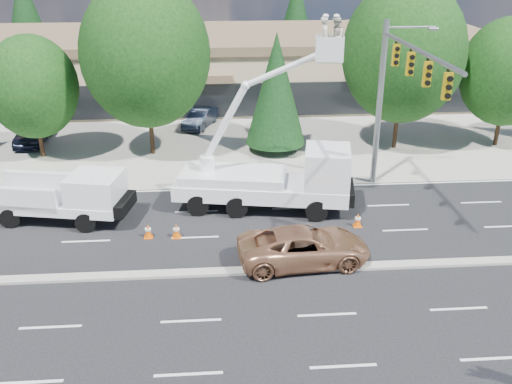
{
  "coord_description": "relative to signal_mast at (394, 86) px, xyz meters",
  "views": [
    {
      "loc": [
        1.09,
        -20.38,
        12.61
      ],
      "look_at": [
        2.82,
        2.8,
        2.4
      ],
      "focal_mm": 40.0,
      "sensor_mm": 36.0,
      "label": 1
    }
  ],
  "objects": [
    {
      "name": "traffic_cone_c",
      "position": [
        -10.89,
        -3.75,
        -5.72
      ],
      "size": [
        0.4,
        0.4,
        0.7
      ],
      "color": "#EB5A07",
      "rests_on": "ground"
    },
    {
      "name": "parked_car_east",
      "position": [
        -10.03,
        13.58,
        -5.36
      ],
      "size": [
        2.78,
        4.47,
        1.39
      ],
      "primitive_type": "imported",
      "rotation": [
        0.0,
        0.0,
        -0.34
      ],
      "color": "black",
      "rests_on": "ground"
    },
    {
      "name": "tree_front_c",
      "position": [
        -20.03,
        7.96,
        -1.57
      ],
      "size": [
        5.53,
        5.53,
        7.67
      ],
      "color": "#332114",
      "rests_on": "ground"
    },
    {
      "name": "tree_back_d",
      "position": [
        11.97,
        34.96,
        -0.57
      ],
      "size": [
        5.19,
        5.19,
        10.24
      ],
      "color": "#332114",
      "rests_on": "ground"
    },
    {
      "name": "strip_mall",
      "position": [
        -10.03,
        22.93,
        -3.23
      ],
      "size": [
        50.4,
        15.4,
        5.5
      ],
      "color": "tan",
      "rests_on": "ground"
    },
    {
      "name": "road_median",
      "position": [
        -10.03,
        -7.04,
        -6.0
      ],
      "size": [
        120.0,
        0.55,
        0.12
      ],
      "primitive_type": "cube",
      "color": "gray",
      "rests_on": "ground"
    },
    {
      "name": "tree_back_b",
      "position": [
        -14.03,
        34.96,
        -0.56
      ],
      "size": [
        5.2,
        5.2,
        10.25
      ],
      "color": "#332114",
      "rests_on": "ground"
    },
    {
      "name": "ground",
      "position": [
        -10.03,
        -7.04,
        -6.06
      ],
      "size": [
        140.0,
        140.0,
        0.0
      ],
      "primitive_type": "plane",
      "color": "black",
      "rests_on": "ground"
    },
    {
      "name": "tree_front_d",
      "position": [
        -13.03,
        7.96,
        0.35
      ],
      "size": [
        7.88,
        7.88,
        10.94
      ],
      "color": "#332114",
      "rests_on": "ground"
    },
    {
      "name": "utility_pickup",
      "position": [
        -16.29,
        -1.53,
        -5.03
      ],
      "size": [
        6.83,
        3.61,
        2.49
      ],
      "rotation": [
        0.0,
        0.0,
        -0.2
      ],
      "color": "white",
      "rests_on": "ground"
    },
    {
      "name": "tree_front_g",
      "position": [
        9.97,
        7.96,
        -1.12
      ],
      "size": [
        6.08,
        6.08,
        8.44
      ],
      "color": "#332114",
      "rests_on": "ground"
    },
    {
      "name": "concrete_apron",
      "position": [
        -10.03,
        12.96,
        -6.05
      ],
      "size": [
        140.0,
        22.0,
        0.01
      ],
      "primitive_type": "cube",
      "color": "gray",
      "rests_on": "ground"
    },
    {
      "name": "tree_back_a",
      "position": [
        -28.03,
        34.96,
        -0.49
      ],
      "size": [
        5.27,
        5.27,
        10.38
      ],
      "color": "#332114",
      "rests_on": "ground"
    },
    {
      "name": "parked_car_west",
      "position": [
        -21.38,
        10.76,
        -5.23
      ],
      "size": [
        2.22,
        4.93,
        1.64
      ],
      "primitive_type": "imported",
      "rotation": [
        0.0,
        0.0,
        0.06
      ],
      "color": "black",
      "rests_on": "ground"
    },
    {
      "name": "tree_back_c",
      "position": [
        -0.03,
        34.96,
        -0.88
      ],
      "size": [
        4.89,
        4.89,
        9.64
      ],
      "color": "#332114",
      "rests_on": "ground"
    },
    {
      "name": "tree_front_e",
      "position": [
        -5.03,
        7.96,
        -1.96
      ],
      "size": [
        3.88,
        3.88,
        7.64
      ],
      "color": "#332114",
      "rests_on": "ground"
    },
    {
      "name": "minivan",
      "position": [
        -5.34,
        -6.44,
        -5.27
      ],
      "size": [
        5.83,
        3.08,
        1.56
      ],
      "primitive_type": "imported",
      "rotation": [
        0.0,
        0.0,
        1.66
      ],
      "color": "#AF7955",
      "rests_on": "ground"
    },
    {
      "name": "traffic_cone_b",
      "position": [
        -12.2,
        -3.66,
        -5.72
      ],
      "size": [
        0.4,
        0.4,
        0.7
      ],
      "color": "#EB5A07",
      "rests_on": "ground"
    },
    {
      "name": "tree_front_f",
      "position": [
        2.97,
        7.96,
        0.21
      ],
      "size": [
        7.71,
        7.71,
        10.7
      ],
      "color": "#332114",
      "rests_on": "ground"
    },
    {
      "name": "bucket_truck",
      "position": [
        -5.77,
        -1.01,
        -3.93
      ],
      "size": [
        9.36,
        4.17,
        9.7
      ],
      "rotation": [
        0.0,
        0.0,
        -0.18
      ],
      "color": "white",
      "rests_on": "ground"
    },
    {
      "name": "signal_mast",
      "position": [
        0.0,
        0.0,
        0.0
      ],
      "size": [
        2.76,
        10.16,
        9.0
      ],
      "color": "gray",
      "rests_on": "ground"
    },
    {
      "name": "traffic_cone_d",
      "position": [
        -2.22,
        -3.27,
        -5.72
      ],
      "size": [
        0.4,
        0.4,
        0.7
      ],
      "color": "#EB5A07",
      "rests_on": "ground"
    }
  ]
}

